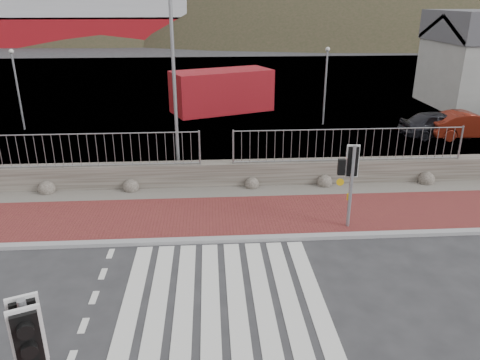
{
  "coord_description": "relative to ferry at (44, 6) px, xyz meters",
  "views": [
    {
      "loc": [
        -0.22,
        -8.81,
        6.49
      ],
      "look_at": [
        0.57,
        3.0,
        1.87
      ],
      "focal_mm": 35.0,
      "sensor_mm": 36.0,
      "label": 1
    }
  ],
  "objects": [
    {
      "name": "traffic_signal_near",
      "position": [
        21.96,
        -71.52,
        -3.29
      ],
      "size": [
        0.47,
        0.38,
        2.88
      ],
      "rotation": [
        0.0,
        0.0,
        0.39
      ],
      "color": "gray",
      "rests_on": "ground"
    },
    {
      "name": "streetlight",
      "position": [
        23.33,
        -59.8,
        -1.27
      ],
      "size": [
        1.54,
        0.21,
        7.27
      ],
      "rotation": [
        0.0,
        0.0,
        -0.03
      ],
      "color": "gray",
      "rests_on": "ground"
    },
    {
      "name": "hills_backdrop",
      "position": [
        31.4,
        20.0,
        -28.42
      ],
      "size": [
        254.0,
        90.0,
        100.0
      ],
      "color": "#2A2E1B",
      "rests_on": "ground"
    },
    {
      "name": "car_a",
      "position": [
        35.79,
        -54.81,
        -4.72
      ],
      "size": [
        3.86,
        1.71,
        1.29
      ],
      "primitive_type": "imported",
      "rotation": [
        0.0,
        0.0,
        1.62
      ],
      "color": "black",
      "rests_on": "ground"
    },
    {
      "name": "ground",
      "position": [
        24.65,
        -67.9,
        -5.36
      ],
      "size": [
        220.0,
        220.0,
        0.0
      ],
      "primitive_type": "plane",
      "color": "#28282B",
      "rests_on": "ground"
    },
    {
      "name": "sidewalk_far",
      "position": [
        24.65,
        -63.4,
        -5.32
      ],
      "size": [
        40.0,
        3.0,
        0.08
      ],
      "primitive_type": "cube",
      "color": "maroon",
      "rests_on": "ground"
    },
    {
      "name": "shipping_container",
      "position": [
        25.21,
        -48.43,
        -4.13
      ],
      "size": [
        6.42,
        4.5,
        2.47
      ],
      "primitive_type": "cube",
      "rotation": [
        0.0,
        0.0,
        0.38
      ],
      "color": "maroon",
      "rests_on": "ground"
    },
    {
      "name": "railing",
      "position": [
        24.65,
        -60.75,
        -3.54
      ],
      "size": [
        18.07,
        0.07,
        1.22
      ],
      "color": "gray",
      "rests_on": "stone_wall"
    },
    {
      "name": "water",
      "position": [
        24.65,
        -5.0,
        -5.36
      ],
      "size": [
        220.0,
        50.0,
        0.05
      ],
      "primitive_type": "cube",
      "color": "#3F4C54",
      "rests_on": "ground"
    },
    {
      "name": "gravel_strip",
      "position": [
        24.65,
        -61.4,
        -5.33
      ],
      "size": [
        40.0,
        1.5,
        0.06
      ],
      "primitive_type": "cube",
      "color": "#59544C",
      "rests_on": "ground"
    },
    {
      "name": "car_b",
      "position": [
        37.14,
        -55.06,
        -4.71
      ],
      "size": [
        3.97,
        1.47,
        1.3
      ],
      "primitive_type": "imported",
      "rotation": [
        0.0,
        0.0,
        1.6
      ],
      "color": "#5E180D",
      "rests_on": "ground"
    },
    {
      "name": "kerb_far",
      "position": [
        24.65,
        -64.9,
        -5.31
      ],
      "size": [
        40.0,
        0.25,
        0.12
      ],
      "primitive_type": "cube",
      "color": "gray",
      "rests_on": "ground"
    },
    {
      "name": "traffic_signal_far",
      "position": [
        28.47,
        -64.32,
        -3.47
      ],
      "size": [
        0.63,
        0.26,
        2.61
      ],
      "rotation": [
        0.0,
        0.0,
        3.05
      ],
      "color": "gray",
      "rests_on": "ground"
    },
    {
      "name": "stone_wall",
      "position": [
        24.65,
        -60.6,
        -4.91
      ],
      "size": [
        40.0,
        0.6,
        0.9
      ],
      "primitive_type": "cube",
      "color": "#49433C",
      "rests_on": "ground"
    },
    {
      "name": "ferry",
      "position": [
        0.0,
        0.0,
        0.0
      ],
      "size": [
        50.0,
        16.0,
        20.0
      ],
      "color": "maroon",
      "rests_on": "ground"
    },
    {
      "name": "quay",
      "position": [
        24.65,
        -40.0,
        -5.36
      ],
      "size": [
        120.0,
        40.0,
        0.5
      ],
      "primitive_type": "cube",
      "color": "#4C4C4F",
      "rests_on": "ground"
    },
    {
      "name": "zebra_crossing",
      "position": [
        24.65,
        -67.9,
        -5.36
      ],
      "size": [
        4.62,
        5.6,
        0.01
      ],
      "color": "silver",
      "rests_on": "ground"
    }
  ]
}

